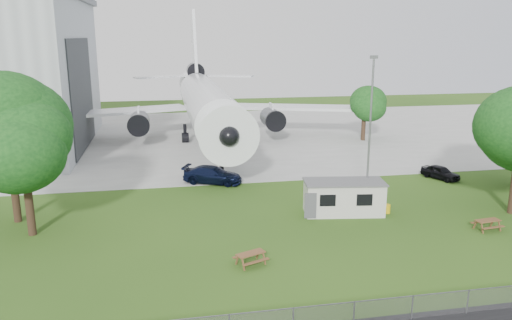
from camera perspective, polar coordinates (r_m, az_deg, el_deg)
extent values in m
plane|color=#3E651D|center=(33.39, 3.38, -9.94)|extent=(160.00, 160.00, 0.00)
cube|color=#B7B7B2|center=(69.33, -4.23, 2.72)|extent=(120.00, 46.00, 0.03)
cube|color=#2D3033|center=(63.63, -19.25, 7.11)|extent=(0.16, 16.00, 12.96)
cylinder|color=white|center=(64.37, -5.68, 6.41)|extent=(5.40, 34.00, 5.40)
cone|color=white|center=(45.70, -3.53, 3.34)|extent=(5.40, 5.50, 5.40)
cone|color=white|center=(85.10, -6.98, 8.76)|extent=(4.86, 9.00, 4.86)
cube|color=white|center=(67.82, -16.53, 5.26)|extent=(21.36, 10.77, 0.36)
cube|color=white|center=(69.84, 4.42, 6.04)|extent=(21.36, 10.77, 0.36)
cube|color=white|center=(84.78, -7.10, 12.60)|extent=(0.46, 9.96, 12.17)
cylinder|color=#515459|center=(64.01, -13.21, 4.16)|extent=(2.50, 4.20, 2.50)
cylinder|color=#515459|center=(65.47, 1.86, 4.74)|extent=(2.50, 4.20, 2.50)
cylinder|color=#515459|center=(83.95, -6.98, 10.06)|extent=(2.60, 4.50, 2.60)
cylinder|color=black|center=(49.94, -3.97, -0.33)|extent=(0.36, 0.36, 2.40)
cylinder|color=black|center=(65.80, -8.11, 3.06)|extent=(0.44, 0.44, 2.40)
cylinder|color=black|center=(66.27, -3.26, 3.26)|extent=(0.44, 0.44, 2.40)
cube|color=beige|center=(39.58, 9.99, -4.30)|extent=(6.30, 3.33, 2.50)
cube|color=#59595B|center=(39.20, 10.08, -2.48)|extent=(6.52, 3.56, 0.12)
cylinder|color=gold|center=(40.65, 14.75, -5.41)|extent=(0.50, 0.50, 0.70)
cylinder|color=slate|center=(39.81, 12.85, 2.74)|extent=(0.16, 0.16, 12.00)
cylinder|color=#382619|center=(41.09, -25.83, -3.48)|extent=(0.56, 0.56, 4.37)
sphere|color=#27681F|center=(39.94, -26.64, 3.85)|extent=(8.88, 8.88, 8.88)
cylinder|color=#382619|center=(38.06, -24.43, -5.22)|extent=(0.56, 0.56, 3.65)
sphere|color=#27681F|center=(36.93, -25.12, 1.35)|extent=(6.68, 6.68, 6.68)
cylinder|color=#382619|center=(67.78, 12.16, 3.36)|extent=(0.56, 0.56, 2.76)
sphere|color=#27681F|center=(67.26, 12.31, 6.19)|extent=(5.11, 5.11, 5.11)
imported|color=black|center=(51.60, 20.32, -1.35)|extent=(2.98, 4.12, 1.30)
imported|color=black|center=(47.13, -4.99, -1.72)|extent=(5.99, 4.25, 1.61)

